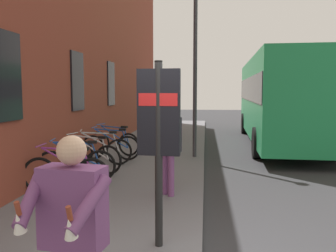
{
  "coord_description": "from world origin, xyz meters",
  "views": [
    {
      "loc": [
        -4.04,
        -0.02,
        2.15
      ],
      "look_at": [
        4.34,
        0.86,
        1.31
      ],
      "focal_mm": 38.2,
      "sensor_mm": 36.0,
      "label": 1
    }
  ],
  "objects": [
    {
      "name": "ground",
      "position": [
        6.0,
        -1.0,
        0.0
      ],
      "size": [
        60.0,
        60.0,
        0.0
      ],
      "primitive_type": "plane",
      "color": "#2D2D30"
    },
    {
      "name": "city_bus",
      "position": [
        10.68,
        -3.0,
        1.92
      ],
      "size": [
        10.6,
        3.01,
        3.35
      ],
      "color": "#1E8C4C",
      "rests_on": "ground"
    },
    {
      "name": "bicycle_far_end",
      "position": [
        4.39,
        2.81,
        0.51
      ],
      "size": [
        0.58,
        1.73,
        0.97
      ],
      "color": "black",
      "rests_on": "sidewalk_pavement"
    },
    {
      "name": "transit_info_sign",
      "position": [
        0.44,
        0.57,
        1.72
      ],
      "size": [
        0.12,
        0.55,
        2.4
      ],
      "color": "black",
      "rests_on": "sidewalk_pavement"
    },
    {
      "name": "tourist_with_hotdogs",
      "position": [
        -1.51,
        0.97,
        1.17
      ],
      "size": [
        0.63,
        0.65,
        1.7
      ],
      "color": "brown",
      "rests_on": "sidewalk_pavement"
    },
    {
      "name": "station_facade",
      "position": [
        8.99,
        3.8,
        4.05
      ],
      "size": [
        22.0,
        0.65,
        8.1
      ],
      "color": "brown",
      "rests_on": "ground"
    },
    {
      "name": "street_lamp",
      "position": [
        6.84,
        0.3,
        3.19
      ],
      "size": [
        0.28,
        0.28,
        5.18
      ],
      "color": "#333338",
      "rests_on": "sidewalk_pavement"
    },
    {
      "name": "pedestrian_by_facade",
      "position": [
        2.71,
        0.69,
        1.2
      ],
      "size": [
        0.53,
        0.55,
        1.78
      ],
      "color": "#723F72",
      "rests_on": "sidewalk_pavement"
    },
    {
      "name": "sidewalk_pavement",
      "position": [
        8.0,
        1.75,
        0.06
      ],
      "size": [
        24.0,
        3.5,
        0.12
      ],
      "primitive_type": "cube",
      "color": "slate",
      "rests_on": "ground"
    },
    {
      "name": "bicycle_nearest_sign",
      "position": [
        2.61,
        2.69,
        0.51
      ],
      "size": [
        0.48,
        1.77,
        0.97
      ],
      "color": "black",
      "rests_on": "sidewalk_pavement"
    },
    {
      "name": "bicycle_end_of_row",
      "position": [
        5.26,
        2.82,
        0.51
      ],
      "size": [
        0.6,
        1.73,
        0.97
      ],
      "color": "black",
      "rests_on": "sidewalk_pavement"
    },
    {
      "name": "bicycle_leaning_wall",
      "position": [
        3.44,
        2.8,
        0.51
      ],
      "size": [
        0.53,
        1.75,
        0.97
      ],
      "color": "black",
      "rests_on": "sidewalk_pavement"
    },
    {
      "name": "bicycle_beside_lamp",
      "position": [
        6.87,
        2.83,
        0.51
      ],
      "size": [
        0.63,
        1.72,
        0.97
      ],
      "color": "black",
      "rests_on": "sidewalk_pavement"
    },
    {
      "name": "bicycle_mid_rack",
      "position": [
        6.06,
        2.73,
        0.51
      ],
      "size": [
        0.48,
        1.77,
        0.97
      ],
      "color": "black",
      "rests_on": "sidewalk_pavement"
    }
  ]
}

